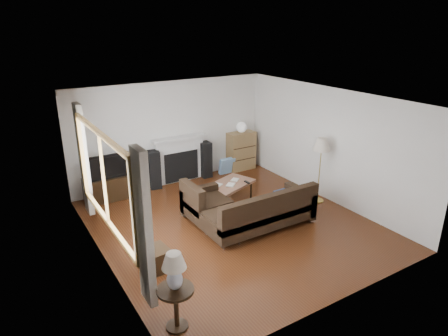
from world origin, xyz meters
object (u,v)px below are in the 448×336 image
coffee_table (228,193)px  floor_lamp (320,170)px  tv_stand (109,188)px  bookshelf (241,151)px  sectional_sofa (260,210)px  side_table (176,308)px

coffee_table → floor_lamp: 2.06m
tv_stand → coffee_table: (2.17, -1.62, -0.03)m
floor_lamp → coffee_table: bearing=151.6°
bookshelf → floor_lamp: size_ratio=0.70×
sectional_sofa → floor_lamp: 1.89m
floor_lamp → tv_stand: bearing=146.9°
bookshelf → floor_lamp: floor_lamp is taller
bookshelf → side_table: bookshelf is taller
sectional_sofa → side_table: 3.00m
coffee_table → floor_lamp: size_ratio=0.82×
tv_stand → bookshelf: size_ratio=1.03×
bookshelf → sectional_sofa: (-1.53, -2.92, -0.13)m
bookshelf → coffee_table: bearing=-131.1°
bookshelf → side_table: 6.09m
side_table → tv_stand: bearing=84.4°
tv_stand → bookshelf: bearing=0.8°
sectional_sofa → coffee_table: size_ratio=2.01×
tv_stand → sectional_sofa: sectional_sofa is taller
bookshelf → side_table: (-4.07, -4.53, -0.21)m
coffee_table → side_table: (-2.61, -2.87, 0.07)m
tv_stand → floor_lamp: (3.93, -2.56, 0.47)m
tv_stand → coffee_table: bearing=-36.7°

